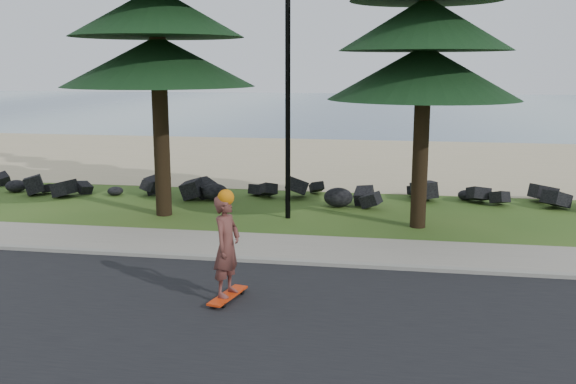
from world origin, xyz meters
name	(u,v)px	position (x,y,z in m)	size (l,w,h in m)	color
ground	(264,251)	(0.00, 0.00, 0.00)	(160.00, 160.00, 0.00)	#2C4F18
road	(207,329)	(0.00, -4.50, 0.01)	(160.00, 7.00, 0.02)	black
kerb	(256,260)	(0.00, -0.90, 0.05)	(160.00, 0.20, 0.10)	gray
sidewalk	(266,247)	(0.00, 0.20, 0.04)	(160.00, 2.00, 0.08)	gray
beach_sand	(330,159)	(0.00, 14.50, 0.01)	(160.00, 15.00, 0.01)	tan
ocean	(368,106)	(0.00, 51.00, 0.00)	(160.00, 58.00, 0.01)	#3D5B76
seawall_boulders	(301,200)	(0.00, 5.60, 0.00)	(60.00, 2.40, 1.10)	black
lamp_post	(288,65)	(0.00, 3.20, 4.13)	(0.25, 0.14, 8.14)	black
skateboarder	(227,246)	(0.00, -3.20, 1.02)	(0.57, 1.12, 2.02)	red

